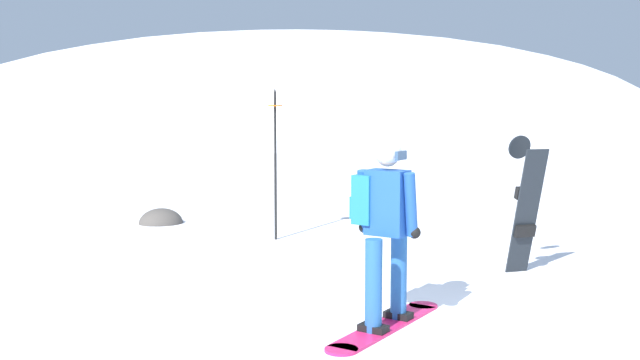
# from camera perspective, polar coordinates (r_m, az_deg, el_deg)

# --- Properties ---
(ground_plane) EXTENTS (300.00, 300.00, 0.00)m
(ground_plane) POSITION_cam_1_polar(r_m,az_deg,el_deg) (7.42, 8.78, -10.09)
(ground_plane) COLOR white
(ridge_peak_main) EXTENTS (43.16, 38.84, 11.26)m
(ridge_peak_main) POSITION_cam_1_polar(r_m,az_deg,el_deg) (47.16, -1.34, 3.90)
(ridge_peak_main) COLOR white
(ridge_peak_main) RESTS_ON ground
(snowboarder_main) EXTENTS (1.48, 1.27, 1.71)m
(snowboarder_main) POSITION_cam_1_polar(r_m,az_deg,el_deg) (6.94, 4.72, -3.40)
(snowboarder_main) COLOR #D11E5B
(snowboarder_main) RESTS_ON ground
(spare_snowboard) EXTENTS (0.28, 0.44, 1.61)m
(spare_snowboard) POSITION_cam_1_polar(r_m,az_deg,el_deg) (9.23, 14.84, -1.77)
(spare_snowboard) COLOR black
(spare_snowboard) RESTS_ON ground
(piste_marker_near) EXTENTS (0.20, 0.20, 2.18)m
(piste_marker_near) POSITION_cam_1_polar(r_m,az_deg,el_deg) (11.05, -3.30, 1.93)
(piste_marker_near) COLOR black
(piste_marker_near) RESTS_ON ground
(rock_dark) EXTENTS (0.70, 0.60, 0.49)m
(rock_dark) POSITION_cam_1_polar(r_m,az_deg,el_deg) (12.79, -11.59, -3.14)
(rock_dark) COLOR #4C4742
(rock_dark) RESTS_ON ground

